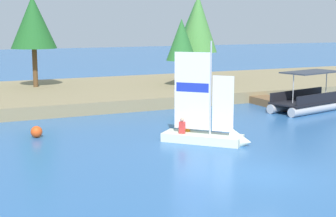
{
  "coord_description": "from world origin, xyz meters",
  "views": [
    {
      "loc": [
        -11.41,
        -15.83,
        5.87
      ],
      "look_at": [
        0.3,
        9.33,
        1.2
      ],
      "focal_mm": 55.18,
      "sensor_mm": 36.0,
      "label": 1
    }
  ],
  "objects_px": {
    "shoreline_tree_midleft": "(33,22)",
    "shoreline_tree_centre": "(181,40)",
    "shoreline_tree_right": "(195,21)",
    "shoreline_tree_midright": "(198,24)",
    "wooden_dock": "(273,102)",
    "channel_buoy": "(37,132)",
    "sailboat": "(215,135)",
    "pontoon_boat": "(310,101)"
  },
  "relations": [
    {
      "from": "sailboat",
      "to": "pontoon_boat",
      "type": "height_order",
      "value": "sailboat"
    },
    {
      "from": "shoreline_tree_centre",
      "to": "sailboat",
      "type": "xyz_separation_m",
      "value": [
        -5.75,
        -15.27,
        -4.04
      ]
    },
    {
      "from": "shoreline_tree_centre",
      "to": "wooden_dock",
      "type": "height_order",
      "value": "shoreline_tree_centre"
    },
    {
      "from": "sailboat",
      "to": "shoreline_tree_centre",
      "type": "bearing_deg",
      "value": 115.85
    },
    {
      "from": "shoreline_tree_midright",
      "to": "pontoon_boat",
      "type": "height_order",
      "value": "shoreline_tree_midright"
    },
    {
      "from": "shoreline_tree_midright",
      "to": "pontoon_boat",
      "type": "relative_size",
      "value": 1.16
    },
    {
      "from": "shoreline_tree_centre",
      "to": "shoreline_tree_right",
      "type": "distance_m",
      "value": 4.49
    },
    {
      "from": "shoreline_tree_midleft",
      "to": "shoreline_tree_midright",
      "type": "bearing_deg",
      "value": -11.94
    },
    {
      "from": "shoreline_tree_midleft",
      "to": "wooden_dock",
      "type": "xyz_separation_m",
      "value": [
        14.34,
        -11.6,
        -5.56
      ]
    },
    {
      "from": "shoreline_tree_centre",
      "to": "shoreline_tree_right",
      "type": "xyz_separation_m",
      "value": [
        2.87,
        3.13,
        1.44
      ]
    },
    {
      "from": "shoreline_tree_midright",
      "to": "wooden_dock",
      "type": "height_order",
      "value": "shoreline_tree_midright"
    },
    {
      "from": "shoreline_tree_midright",
      "to": "shoreline_tree_right",
      "type": "relative_size",
      "value": 1.07
    },
    {
      "from": "shoreline_tree_midleft",
      "to": "channel_buoy",
      "type": "distance_m",
      "value": 15.97
    },
    {
      "from": "shoreline_tree_centre",
      "to": "channel_buoy",
      "type": "height_order",
      "value": "shoreline_tree_centre"
    },
    {
      "from": "wooden_dock",
      "to": "channel_buoy",
      "type": "height_order",
      "value": "channel_buoy"
    },
    {
      "from": "pontoon_boat",
      "to": "channel_buoy",
      "type": "height_order",
      "value": "pontoon_boat"
    },
    {
      "from": "shoreline_tree_midleft",
      "to": "shoreline_tree_right",
      "type": "relative_size",
      "value": 1.04
    },
    {
      "from": "wooden_dock",
      "to": "shoreline_tree_centre",
      "type": "bearing_deg",
      "value": 117.64
    },
    {
      "from": "shoreline_tree_midright",
      "to": "pontoon_boat",
      "type": "xyz_separation_m",
      "value": [
        2.32,
        -11.49,
        -5.06
      ]
    },
    {
      "from": "channel_buoy",
      "to": "sailboat",
      "type": "bearing_deg",
      "value": -33.27
    },
    {
      "from": "shoreline_tree_midright",
      "to": "wooden_dock",
      "type": "xyz_separation_m",
      "value": [
        1.34,
        -8.85,
        -5.45
      ]
    },
    {
      "from": "shoreline_tree_midleft",
      "to": "channel_buoy",
      "type": "relative_size",
      "value": 11.81
    },
    {
      "from": "shoreline_tree_centre",
      "to": "wooden_dock",
      "type": "relative_size",
      "value": 1.16
    },
    {
      "from": "shoreline_tree_centre",
      "to": "shoreline_tree_midright",
      "type": "bearing_deg",
      "value": 35.83
    },
    {
      "from": "shoreline_tree_midleft",
      "to": "sailboat",
      "type": "bearing_deg",
      "value": -76.16
    },
    {
      "from": "shoreline_tree_midright",
      "to": "shoreline_tree_right",
      "type": "xyz_separation_m",
      "value": [
        0.48,
        1.41,
        0.19
      ]
    },
    {
      "from": "sailboat",
      "to": "pontoon_boat",
      "type": "bearing_deg",
      "value": 74.25
    },
    {
      "from": "shoreline_tree_centre",
      "to": "sailboat",
      "type": "distance_m",
      "value": 16.81
    },
    {
      "from": "shoreline_tree_right",
      "to": "pontoon_boat",
      "type": "distance_m",
      "value": 14.04
    },
    {
      "from": "wooden_dock",
      "to": "channel_buoy",
      "type": "relative_size",
      "value": 7.69
    },
    {
      "from": "shoreline_tree_midright",
      "to": "channel_buoy",
      "type": "distance_m",
      "value": 20.54
    },
    {
      "from": "shoreline_tree_midleft",
      "to": "shoreline_tree_midright",
      "type": "xyz_separation_m",
      "value": [
        13.0,
        -2.75,
        -0.11
      ]
    },
    {
      "from": "shoreline_tree_centre",
      "to": "shoreline_tree_right",
      "type": "relative_size",
      "value": 0.78
    },
    {
      "from": "shoreline_tree_midleft",
      "to": "shoreline_tree_centre",
      "type": "height_order",
      "value": "shoreline_tree_midleft"
    },
    {
      "from": "wooden_dock",
      "to": "sailboat",
      "type": "bearing_deg",
      "value": -139.32
    },
    {
      "from": "shoreline_tree_midright",
      "to": "channel_buoy",
      "type": "bearing_deg",
      "value": -142.82
    },
    {
      "from": "channel_buoy",
      "to": "shoreline_tree_midright",
      "type": "bearing_deg",
      "value": 37.18
    },
    {
      "from": "pontoon_boat",
      "to": "wooden_dock",
      "type": "bearing_deg",
      "value": 97.09
    },
    {
      "from": "shoreline_tree_centre",
      "to": "wooden_dock",
      "type": "bearing_deg",
      "value": -62.36
    },
    {
      "from": "shoreline_tree_midleft",
      "to": "wooden_dock",
      "type": "distance_m",
      "value": 19.26
    },
    {
      "from": "sailboat",
      "to": "wooden_dock",
      "type": "bearing_deg",
      "value": 87.16
    },
    {
      "from": "shoreline_tree_right",
      "to": "shoreline_tree_midright",
      "type": "bearing_deg",
      "value": -108.9
    }
  ]
}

